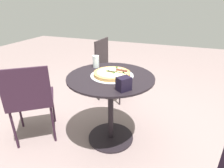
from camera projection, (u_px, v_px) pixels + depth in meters
name	position (u px, v px, depth m)	size (l,w,h in m)	color
ground_plane	(111.00, 137.00, 2.08)	(10.00, 10.00, 0.00)	gray
patio_table	(111.00, 96.00, 1.87)	(0.84, 0.84, 0.74)	black
pizza_on_tray	(112.00, 74.00, 1.79)	(0.41, 0.41, 0.05)	silver
pizza_server	(117.00, 70.00, 1.77)	(0.09, 0.21, 0.02)	silver
drinking_cup	(96.00, 61.00, 1.99)	(0.07, 0.07, 0.13)	white
napkin_dispenser	(124.00, 84.00, 1.48)	(0.11, 0.08, 0.11)	black
patio_chair_near	(30.00, 97.00, 1.87)	(0.60, 0.60, 0.86)	#2E1929
patio_chair_far	(109.00, 66.00, 2.76)	(0.42, 0.42, 0.89)	#31282B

